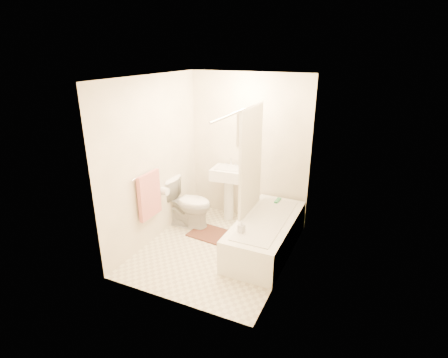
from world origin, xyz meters
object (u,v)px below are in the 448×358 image
at_px(sink, 228,192).
at_px(bathtub, 266,235).
at_px(toilet, 188,203).
at_px(bath_mat, 211,234).
at_px(soap_bottle, 241,227).

relative_size(sink, bathtub, 0.59).
xyz_separation_m(toilet, bathtub, (1.38, -0.18, -0.16)).
distance_m(sink, bathtub, 1.12).
distance_m(bath_mat, soap_bottle, 1.05).
relative_size(toilet, bath_mat, 1.26).
bearing_deg(toilet, bathtub, -99.70).
xyz_separation_m(toilet, soap_bottle, (1.20, -0.66, 0.16)).
bearing_deg(toilet, bath_mat, -107.97).
height_order(sink, bathtub, sink).
xyz_separation_m(bathtub, bath_mat, (-0.91, 0.04, -0.23)).
relative_size(bathtub, soap_bottle, 9.93).
bearing_deg(soap_bottle, sink, 121.37).
bearing_deg(bathtub, toilet, 172.70).
bearing_deg(toilet, sink, -49.46).
distance_m(bathtub, bath_mat, 0.94).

